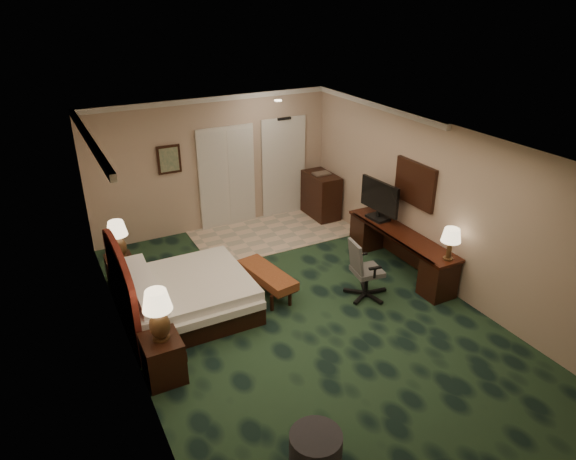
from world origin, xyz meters
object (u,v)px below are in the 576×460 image
bed_bench (267,282)px  tv (379,200)px  lamp_far (118,239)px  ottoman (316,449)px  bed (189,296)px  nightstand_near (163,358)px  lamp_near (158,315)px  nightstand_far (121,272)px  minibar (321,195)px  desk (400,251)px  desk_chair (367,269)px

bed_bench → tv: tv is taller
lamp_far → ottoman: 4.78m
ottoman → tv: tv is taller
bed → ottoman: (0.30, -3.31, -0.09)m
nightstand_near → ottoman: 2.31m
lamp_near → bed_bench: bearing=30.6°
nightstand_near → nightstand_far: bearing=90.6°
minibar → nightstand_far: bearing=-167.7°
bed → desk: desk is taller
desk_chair → bed_bench: bearing=157.6°
desk → nightstand_far: bearing=159.2°
lamp_near → desk: lamp_near is taller
bed → minibar: minibar is taller
desk_chair → ottoman: bearing=-125.9°
tv → lamp_far: bearing=162.3°
bed → bed_bench: 1.30m
ottoman → minibar: 6.53m
ottoman → nightstand_far: bearing=103.2°
desk_chair → minibar: size_ratio=1.05×
bed_bench → ottoman: bed_bench is taller
nightstand_far → tv: tv is taller
nightstand_near → nightstand_far: 2.55m
lamp_far → ottoman: (1.04, -4.62, -0.65)m
desk → ottoman: bearing=-139.6°
desk_chair → minibar: 3.28m
nightstand_far → tv: 4.66m
lamp_near → desk_chair: 3.46m
minibar → ottoman: bearing=-121.3°
lamp_near → bed_bench: lamp_near is taller
minibar → bed: bearing=-148.5°
tv → desk_chair: (-1.02, -1.13, -0.57)m
lamp_far → nightstand_far: bearing=-153.8°
bed → tv: bearing=4.0°
nightstand_near → lamp_far: lamp_far is taller
tv → desk_chair: tv is taller
ottoman → desk_chair: bearing=45.8°
lamp_far → minibar: lamp_far is taller
nightstand_near → minibar: bearing=38.4°
nightstand_near → lamp_near: size_ratio=0.85×
lamp_near → minibar: 5.66m
lamp_near → nightstand_near: bearing=-131.6°
tv → minibar: size_ratio=0.97×
desk → desk_chair: size_ratio=2.45×
minibar → lamp_far: bearing=-167.9°
ottoman → desk: (3.41, 2.90, 0.16)m
lamp_far → lamp_near: bearing=-89.9°
lamp_near → minibar: lamp_near is taller
nightstand_near → minibar: 5.67m
bed_bench → minibar: 3.33m
ottoman → desk: desk is taller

